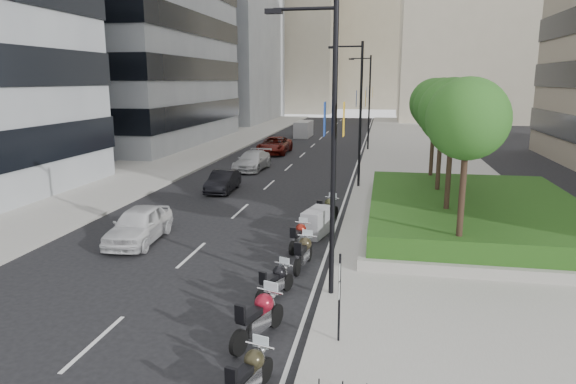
% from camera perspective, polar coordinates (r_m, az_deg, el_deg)
% --- Properties ---
extents(ground, '(160.00, 160.00, 0.00)m').
position_cam_1_polar(ground, '(16.67, -10.77, -11.67)').
color(ground, black).
rests_on(ground, ground).
extents(sidewalk_right, '(10.00, 100.00, 0.15)m').
position_cam_1_polar(sidewalk_right, '(44.76, 14.63, 3.40)').
color(sidewalk_right, '#9E9B93').
rests_on(sidewalk_right, ground).
extents(sidewalk_left, '(8.00, 100.00, 0.15)m').
position_cam_1_polar(sidewalk_left, '(48.03, -11.27, 4.15)').
color(sidewalk_left, '#9E9B93').
rests_on(sidewalk_left, ground).
extents(lane_edge, '(0.12, 100.00, 0.01)m').
position_cam_1_polar(lane_edge, '(44.69, 7.83, 3.58)').
color(lane_edge, silver).
rests_on(lane_edge, ground).
extents(lane_centre, '(0.12, 100.00, 0.01)m').
position_cam_1_polar(lane_centre, '(45.23, 1.22, 3.80)').
color(lane_centre, silver).
rests_on(lane_centre, ground).
extents(building_grey_far, '(22.00, 26.00, 30.00)m').
position_cam_1_polar(building_grey_far, '(89.62, -9.32, 17.49)').
color(building_grey_far, gray).
rests_on(building_grey_far, ground).
extents(building_cream_right, '(28.00, 24.00, 36.00)m').
position_cam_1_polar(building_cream_right, '(96.20, 21.32, 18.27)').
color(building_cream_right, '#B7AD93').
rests_on(building_cream_right, ground).
extents(building_cream_left, '(26.00, 24.00, 34.00)m').
position_cam_1_polar(building_cream_left, '(117.03, -1.26, 17.38)').
color(building_cream_left, '#B7AD93').
rests_on(building_cream_left, ground).
extents(building_cream_centre, '(30.00, 24.00, 38.00)m').
position_cam_1_polar(building_cream_centre, '(134.75, 9.34, 17.42)').
color(building_cream_centre, '#B7AD93').
rests_on(building_cream_centre, ground).
extents(planter, '(10.00, 14.00, 0.40)m').
position_cam_1_polar(planter, '(25.33, 19.90, -2.99)').
color(planter, '#A09D95').
rests_on(planter, sidewalk_right).
extents(hedge, '(9.40, 13.40, 0.80)m').
position_cam_1_polar(hedge, '(25.18, 20.00, -1.67)').
color(hedge, '#194814').
rests_on(hedge, planter).
extents(tree_0, '(2.80, 2.80, 6.30)m').
position_cam_1_polar(tree_0, '(18.39, 19.33, 7.61)').
color(tree_0, '#332319').
rests_on(tree_0, planter).
extents(tree_1, '(2.80, 2.80, 6.30)m').
position_cam_1_polar(tree_1, '(22.35, 17.83, 8.43)').
color(tree_1, '#332319').
rests_on(tree_1, planter).
extents(tree_2, '(2.80, 2.80, 6.30)m').
position_cam_1_polar(tree_2, '(26.32, 16.77, 9.00)').
color(tree_2, '#332319').
rests_on(tree_2, planter).
extents(tree_3, '(2.80, 2.80, 6.30)m').
position_cam_1_polar(tree_3, '(30.29, 15.99, 9.42)').
color(tree_3, '#332319').
rests_on(tree_3, planter).
extents(lamp_post_0, '(2.34, 0.45, 9.00)m').
position_cam_1_polar(lamp_post_0, '(15.31, 4.54, 6.09)').
color(lamp_post_0, black).
rests_on(lamp_post_0, ground).
extents(lamp_post_1, '(2.34, 0.45, 9.00)m').
position_cam_1_polar(lamp_post_1, '(32.22, 7.80, 9.28)').
color(lamp_post_1, black).
rests_on(lamp_post_1, ground).
extents(lamp_post_2, '(2.34, 0.45, 9.00)m').
position_cam_1_polar(lamp_post_2, '(50.19, 8.86, 10.31)').
color(lamp_post_2, black).
rests_on(lamp_post_2, ground).
extents(parking_sign, '(0.06, 0.32, 2.50)m').
position_cam_1_polar(parking_sign, '(13.27, 5.74, -11.12)').
color(parking_sign, black).
rests_on(parking_sign, ground).
extents(motorcycle_0, '(0.80, 2.06, 1.05)m').
position_cam_1_polar(motorcycle_0, '(11.64, -4.33, -19.67)').
color(motorcycle_0, black).
rests_on(motorcycle_0, ground).
extents(motorcycle_1, '(1.05, 2.31, 1.20)m').
position_cam_1_polar(motorcycle_1, '(13.86, -3.26, -13.71)').
color(motorcycle_1, black).
rests_on(motorcycle_1, ground).
extents(motorcycle_2, '(0.94, 1.91, 1.00)m').
position_cam_1_polar(motorcycle_2, '(16.32, -1.39, -9.94)').
color(motorcycle_2, black).
rests_on(motorcycle_2, ground).
extents(motorcycle_3, '(0.73, 2.19, 1.09)m').
position_cam_1_polar(motorcycle_3, '(18.80, 1.73, -6.73)').
color(motorcycle_3, black).
rests_on(motorcycle_3, ground).
extents(motorcycle_4, '(0.67, 2.02, 1.01)m').
position_cam_1_polar(motorcycle_4, '(20.82, 1.23, -4.94)').
color(motorcycle_4, black).
rests_on(motorcycle_4, ground).
extents(motorcycle_5, '(1.21, 2.09, 1.19)m').
position_cam_1_polar(motorcycle_5, '(22.61, 3.21, -3.40)').
color(motorcycle_5, black).
rests_on(motorcycle_5, ground).
extents(motorcycle_6, '(1.04, 2.18, 1.14)m').
position_cam_1_polar(motorcycle_6, '(24.72, 4.38, -2.01)').
color(motorcycle_6, black).
rests_on(motorcycle_6, ground).
extents(car_a, '(2.08, 4.52, 1.50)m').
position_cam_1_polar(car_a, '(22.58, -16.24, -3.50)').
color(car_a, white).
rests_on(car_a, ground).
extents(car_b, '(1.48, 3.94, 1.29)m').
position_cam_1_polar(car_b, '(31.69, -7.24, 1.18)').
color(car_b, black).
rests_on(car_b, ground).
extents(car_c, '(2.30, 5.02, 1.42)m').
position_cam_1_polar(car_c, '(39.23, -3.98, 3.50)').
color(car_c, silver).
rests_on(car_c, ground).
extents(car_d, '(2.60, 5.60, 1.55)m').
position_cam_1_polar(car_d, '(47.96, -1.51, 5.22)').
color(car_d, '#58100A').
rests_on(car_d, ground).
extents(delivery_van, '(1.79, 4.50, 1.87)m').
position_cam_1_polar(delivery_van, '(62.03, 1.71, 6.93)').
color(delivery_van, '#AEADAF').
rests_on(delivery_van, ground).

